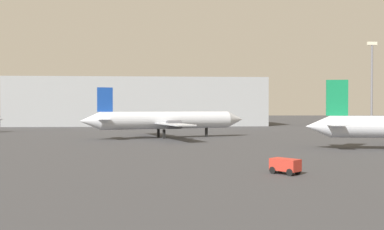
% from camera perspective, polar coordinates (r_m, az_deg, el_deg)
% --- Properties ---
extents(airplane_distant, '(31.42, 26.14, 9.25)m').
position_cam_1_polar(airplane_distant, '(76.44, -3.61, -0.74)').
color(airplane_distant, silver).
rests_on(airplane_distant, ground_plane).
extents(baggage_cart, '(2.55, 2.67, 1.30)m').
position_cam_1_polar(baggage_cart, '(35.59, 12.89, -6.84)').
color(baggage_cart, red).
rests_on(baggage_cart, ground_plane).
extents(light_mast_right, '(2.40, 0.50, 21.96)m').
position_cam_1_polar(light_mast_right, '(110.32, 23.83, 4.35)').
color(light_mast_right, slate).
rests_on(light_mast_right, ground_plane).
extents(terminal_building, '(80.47, 24.63, 15.19)m').
position_cam_1_polar(terminal_building, '(136.34, -7.30, 1.79)').
color(terminal_building, '#999EA3').
rests_on(terminal_building, ground_plane).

